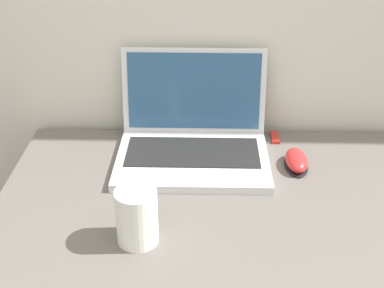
# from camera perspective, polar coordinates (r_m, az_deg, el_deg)

# --- Properties ---
(laptop) EXTENTS (0.37, 0.31, 0.24)m
(laptop) POSITION_cam_1_polar(r_m,az_deg,el_deg) (1.33, 0.11, 0.83)
(laptop) COLOR silver
(laptop) RESTS_ON desk
(drink_cup) EXTENTS (0.08, 0.08, 0.12)m
(drink_cup) POSITION_cam_1_polar(r_m,az_deg,el_deg) (1.05, -5.91, -7.61)
(drink_cup) COLOR white
(drink_cup) RESTS_ON desk
(computer_mouse) EXTENTS (0.06, 0.11, 0.04)m
(computer_mouse) POSITION_cam_1_polar(r_m,az_deg,el_deg) (1.32, 11.06, -1.79)
(computer_mouse) COLOR black
(computer_mouse) RESTS_ON desk
(usb_stick) EXTENTS (0.02, 0.06, 0.01)m
(usb_stick) POSITION_cam_1_polar(r_m,az_deg,el_deg) (1.44, 8.84, 0.70)
(usb_stick) COLOR #B2261E
(usb_stick) RESTS_ON desk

